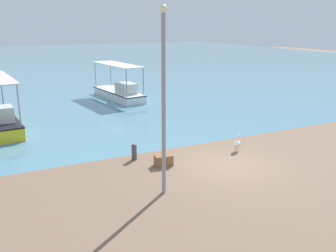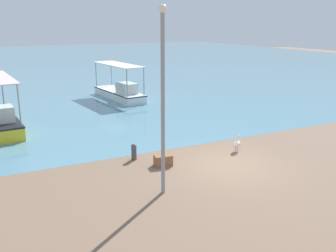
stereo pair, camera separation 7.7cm
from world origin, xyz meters
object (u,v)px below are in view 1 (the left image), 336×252
object	(u,v)px
cargo_crate	(164,160)
pelican	(237,144)
fishing_boat_outer	(0,119)
mooring_bollard	(134,151)
fishing_boat_near_right	(120,92)
lamp_post	(164,94)

from	to	relation	value
cargo_crate	pelican	bearing A→B (deg)	1.54
fishing_boat_outer	mooring_bollard	distance (m)	9.35
fishing_boat_near_right	lamp_post	bearing A→B (deg)	-104.25
fishing_boat_near_right	cargo_crate	world-z (taller)	fishing_boat_near_right
fishing_boat_near_right	cargo_crate	distance (m)	14.92
lamp_post	fishing_boat_near_right	bearing A→B (deg)	75.75
fishing_boat_outer	fishing_boat_near_right	world-z (taller)	fishing_boat_outer
lamp_post	cargo_crate	world-z (taller)	lamp_post
lamp_post	mooring_bollard	size ratio (longest dim) A/B	8.74
fishing_boat_outer	lamp_post	size ratio (longest dim) A/B	0.99
pelican	mooring_bollard	distance (m)	4.92
pelican	fishing_boat_near_right	bearing A→B (deg)	93.03
fishing_boat_outer	lamp_post	bearing A→B (deg)	-67.35
mooring_bollard	pelican	bearing A→B (deg)	-13.31
fishing_boat_outer	cargo_crate	size ratio (longest dim) A/B	8.45
fishing_boat_outer	cargo_crate	distance (m)	10.86
pelican	cargo_crate	size ratio (longest dim) A/B	1.06
mooring_bollard	cargo_crate	distance (m)	1.51
pelican	cargo_crate	world-z (taller)	pelican
lamp_post	mooring_bollard	bearing A→B (deg)	85.56
fishing_boat_outer	lamp_post	world-z (taller)	lamp_post
mooring_bollard	fishing_boat_near_right	bearing A→B (deg)	73.22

